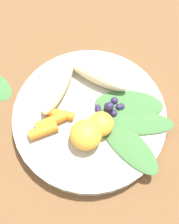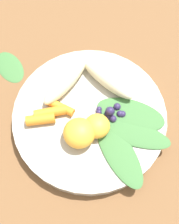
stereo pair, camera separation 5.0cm
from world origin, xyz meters
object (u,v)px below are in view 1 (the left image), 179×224
object	(u,v)px
bowl	(90,117)
banana_peeled_right	(97,75)
banana_peeled_left	(58,86)
orange_segment_near	(102,123)

from	to	relation	value
bowl	banana_peeled_right	distance (m)	0.08
banana_peeled_left	banana_peeled_right	xyz separation A→B (m)	(0.03, 0.07, 0.00)
bowl	banana_peeled_left	xyz separation A→B (m)	(-0.07, -0.01, 0.03)
bowl	banana_peeled_right	size ratio (longest dim) A/B	2.28
banana_peeled_left	orange_segment_near	size ratio (longest dim) A/B	2.74
banana_peeled_left	orange_segment_near	xyz separation A→B (m)	(0.10, 0.02, 0.00)
orange_segment_near	bowl	bearing A→B (deg)	-174.99
banana_peeled_left	banana_peeled_right	world-z (taller)	same
banana_peeled_right	orange_segment_near	bearing A→B (deg)	123.44
banana_peeled_left	banana_peeled_right	size ratio (longest dim) A/B	1.00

